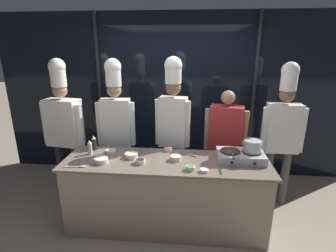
% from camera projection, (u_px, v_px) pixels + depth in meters
% --- Properties ---
extents(ground_plane, '(24.00, 24.00, 0.00)m').
position_uv_depth(ground_plane, '(166.00, 224.00, 3.36)').
color(ground_plane, gray).
extents(window_wall_back, '(5.98, 0.09, 2.70)m').
position_uv_depth(window_wall_back, '(175.00, 97.00, 4.40)').
color(window_wall_back, black).
rests_on(window_wall_back, ground_plane).
extents(demo_counter, '(2.43, 0.73, 0.89)m').
position_uv_depth(demo_counter, '(166.00, 193.00, 3.22)').
color(demo_counter, gray).
rests_on(demo_counter, ground_plane).
extents(portable_stove, '(0.54, 0.37, 0.12)m').
position_uv_depth(portable_stove, '(240.00, 156.00, 3.08)').
color(portable_stove, '#B2B5BA').
rests_on(portable_stove, demo_counter).
extents(frying_pan, '(0.23, 0.41, 0.04)m').
position_uv_depth(frying_pan, '(230.00, 149.00, 3.06)').
color(frying_pan, '#38332D').
rests_on(frying_pan, portable_stove).
extents(stock_pot, '(0.23, 0.20, 0.14)m').
position_uv_depth(stock_pot, '(252.00, 146.00, 3.03)').
color(stock_pot, '#B7BABF').
rests_on(stock_pot, portable_stove).
extents(squeeze_bottle_clear, '(0.05, 0.05, 0.19)m').
position_uv_depth(squeeze_bottle_clear, '(90.00, 147.00, 3.24)').
color(squeeze_bottle_clear, white).
rests_on(squeeze_bottle_clear, demo_counter).
extents(squeeze_bottle_soy, '(0.06, 0.06, 0.19)m').
position_uv_depth(squeeze_bottle_soy, '(94.00, 143.00, 3.38)').
color(squeeze_bottle_soy, '#332319').
rests_on(squeeze_bottle_soy, demo_counter).
extents(prep_bowl_chili_flakes, '(0.10, 0.10, 0.04)m').
position_uv_depth(prep_bowl_chili_flakes, '(168.00, 149.00, 3.35)').
color(prep_bowl_chili_flakes, white).
rests_on(prep_bowl_chili_flakes, demo_counter).
extents(prep_bowl_soy_glaze, '(0.12, 0.12, 0.05)m').
position_uv_depth(prep_bowl_soy_glaze, '(140.00, 161.00, 3.01)').
color(prep_bowl_soy_glaze, white).
rests_on(prep_bowl_soy_glaze, demo_counter).
extents(prep_bowl_rice, '(0.16, 0.16, 0.06)m').
position_uv_depth(prep_bowl_rice, '(101.00, 160.00, 3.02)').
color(prep_bowl_rice, white).
rests_on(prep_bowl_rice, demo_counter).
extents(prep_bowl_onion, '(0.09, 0.09, 0.03)m').
position_uv_depth(prep_bowl_onion, '(204.00, 170.00, 2.81)').
color(prep_bowl_onion, white).
rests_on(prep_bowl_onion, demo_counter).
extents(prep_bowl_chicken, '(0.14, 0.14, 0.03)m').
position_uv_depth(prep_bowl_chicken, '(111.00, 151.00, 3.31)').
color(prep_bowl_chicken, white).
rests_on(prep_bowl_chicken, demo_counter).
extents(prep_bowl_scallions, '(0.10, 0.10, 0.05)m').
position_uv_depth(prep_bowl_scallions, '(191.00, 168.00, 2.85)').
color(prep_bowl_scallions, white).
rests_on(prep_bowl_scallions, demo_counter).
extents(prep_bowl_garlic, '(0.14, 0.14, 0.06)m').
position_uv_depth(prep_bowl_garlic, '(176.00, 158.00, 3.09)').
color(prep_bowl_garlic, white).
rests_on(prep_bowl_garlic, demo_counter).
extents(prep_bowl_ginger, '(0.16, 0.16, 0.06)m').
position_uv_depth(prep_bowl_ginger, '(131.00, 155.00, 3.16)').
color(prep_bowl_ginger, white).
rests_on(prep_bowl_ginger, demo_counter).
extents(serving_spoon_slotted, '(0.21, 0.12, 0.02)m').
position_uv_depth(serving_spoon_slotted, '(192.00, 155.00, 3.22)').
color(serving_spoon_slotted, olive).
rests_on(serving_spoon_slotted, demo_counter).
extents(serving_spoon_solid, '(0.25, 0.07, 0.02)m').
position_uv_depth(serving_spoon_solid, '(80.00, 166.00, 2.92)').
color(serving_spoon_solid, '#B2B5BA').
rests_on(serving_spoon_solid, demo_counter).
extents(chef_head, '(0.62, 0.31, 2.03)m').
position_uv_depth(chef_head, '(64.00, 123.00, 3.68)').
color(chef_head, '#232326').
rests_on(chef_head, ground_plane).
extents(chef_sous, '(0.53, 0.25, 2.03)m').
position_uv_depth(chef_sous, '(116.00, 119.00, 3.64)').
color(chef_sous, '#4C4C51').
rests_on(chef_sous, ground_plane).
extents(chef_line, '(0.48, 0.25, 2.06)m').
position_uv_depth(chef_line, '(173.00, 117.00, 3.53)').
color(chef_line, '#232326').
rests_on(chef_line, ground_plane).
extents(person_guest, '(0.57, 0.30, 1.62)m').
position_uv_depth(person_guest, '(225.00, 137.00, 3.62)').
color(person_guest, '#2D3856').
rests_on(person_guest, ground_plane).
extents(chef_pastry, '(0.56, 0.22, 2.00)m').
position_uv_depth(chef_pastry, '(283.00, 126.00, 3.47)').
color(chef_pastry, '#4C4C51').
rests_on(chef_pastry, ground_plane).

